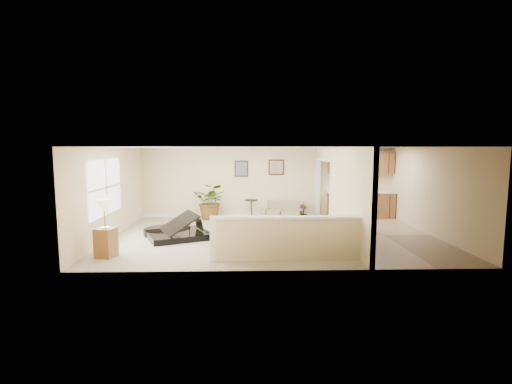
{
  "coord_description": "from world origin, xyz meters",
  "views": [
    {
      "loc": [
        -0.77,
        -10.27,
        2.46
      ],
      "look_at": [
        -0.49,
        0.4,
        1.21
      ],
      "focal_mm": 26.0,
      "sensor_mm": 36.0,
      "label": 1
    }
  ],
  "objects_px": {
    "loveseat": "(282,210)",
    "accent_table": "(251,206)",
    "palm_plant": "(211,201)",
    "lamp_stand": "(105,233)",
    "piano": "(177,215)",
    "small_plant": "(303,214)",
    "piano_bench": "(230,231)"
  },
  "relations": [
    {
      "from": "loveseat",
      "to": "small_plant",
      "type": "xyz_separation_m",
      "value": [
        0.64,
        -0.56,
        -0.05
      ]
    },
    {
      "from": "piano_bench",
      "to": "lamp_stand",
      "type": "distance_m",
      "value": 3.12
    },
    {
      "from": "piano",
      "to": "accent_table",
      "type": "bearing_deg",
      "value": 27.34
    },
    {
      "from": "piano",
      "to": "small_plant",
      "type": "height_order",
      "value": "piano"
    },
    {
      "from": "piano_bench",
      "to": "lamp_stand",
      "type": "xyz_separation_m",
      "value": [
        -2.77,
        -1.4,
        0.29
      ]
    },
    {
      "from": "piano_bench",
      "to": "loveseat",
      "type": "xyz_separation_m",
      "value": [
        1.7,
        3.17,
        0.03
      ]
    },
    {
      "from": "accent_table",
      "to": "palm_plant",
      "type": "height_order",
      "value": "palm_plant"
    },
    {
      "from": "accent_table",
      "to": "loveseat",
      "type": "bearing_deg",
      "value": -1.26
    },
    {
      "from": "palm_plant",
      "to": "small_plant",
      "type": "distance_m",
      "value": 3.22
    },
    {
      "from": "accent_table",
      "to": "palm_plant",
      "type": "relative_size",
      "value": 0.51
    },
    {
      "from": "palm_plant",
      "to": "lamp_stand",
      "type": "relative_size",
      "value": 0.99
    },
    {
      "from": "accent_table",
      "to": "lamp_stand",
      "type": "xyz_separation_m",
      "value": [
        -3.38,
        -4.59,
        0.13
      ]
    },
    {
      "from": "loveseat",
      "to": "accent_table",
      "type": "bearing_deg",
      "value": -160.91
    },
    {
      "from": "lamp_stand",
      "to": "loveseat",
      "type": "bearing_deg",
      "value": 45.58
    },
    {
      "from": "piano",
      "to": "small_plant",
      "type": "distance_m",
      "value": 4.39
    },
    {
      "from": "accent_table",
      "to": "lamp_stand",
      "type": "bearing_deg",
      "value": -126.34
    },
    {
      "from": "loveseat",
      "to": "lamp_stand",
      "type": "height_order",
      "value": "lamp_stand"
    },
    {
      "from": "piano",
      "to": "lamp_stand",
      "type": "relative_size",
      "value": 1.7
    },
    {
      "from": "loveseat",
      "to": "palm_plant",
      "type": "xyz_separation_m",
      "value": [
        -2.51,
        -0.0,
        0.32
      ]
    },
    {
      "from": "piano",
      "to": "lamp_stand",
      "type": "bearing_deg",
      "value": -147.33
    },
    {
      "from": "loveseat",
      "to": "palm_plant",
      "type": "height_order",
      "value": "palm_plant"
    },
    {
      "from": "piano_bench",
      "to": "small_plant",
      "type": "bearing_deg",
      "value": 48.13
    },
    {
      "from": "piano",
      "to": "piano_bench",
      "type": "distance_m",
      "value": 1.64
    },
    {
      "from": "loveseat",
      "to": "accent_table",
      "type": "height_order",
      "value": "loveseat"
    },
    {
      "from": "lamp_stand",
      "to": "small_plant",
      "type": "bearing_deg",
      "value": 38.09
    },
    {
      "from": "accent_table",
      "to": "palm_plant",
      "type": "xyz_separation_m",
      "value": [
        -1.41,
        -0.03,
        0.19
      ]
    },
    {
      "from": "accent_table",
      "to": "small_plant",
      "type": "distance_m",
      "value": 1.84
    },
    {
      "from": "piano",
      "to": "accent_table",
      "type": "height_order",
      "value": "piano"
    },
    {
      "from": "accent_table",
      "to": "lamp_stand",
      "type": "height_order",
      "value": "lamp_stand"
    },
    {
      "from": "small_plant",
      "to": "piano_bench",
      "type": "bearing_deg",
      "value": -131.87
    },
    {
      "from": "accent_table",
      "to": "small_plant",
      "type": "bearing_deg",
      "value": -18.46
    },
    {
      "from": "palm_plant",
      "to": "lamp_stand",
      "type": "xyz_separation_m",
      "value": [
        -1.97,
        -4.57,
        -0.06
      ]
    }
  ]
}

